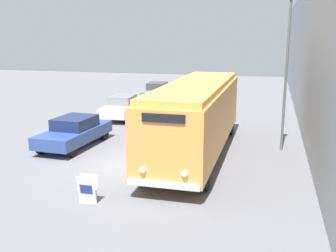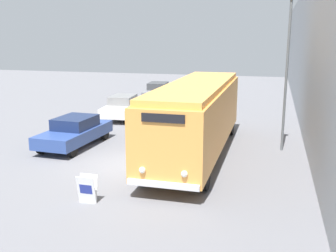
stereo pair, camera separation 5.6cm
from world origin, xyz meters
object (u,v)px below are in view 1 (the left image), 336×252
(sign_board, at_px, (87,189))
(parked_car_far, at_px, (157,91))
(parked_car_near, at_px, (75,131))
(parked_car_mid, at_px, (122,106))
(vintage_bus, at_px, (197,114))
(streetlamp, at_px, (288,52))

(sign_board, height_order, parked_car_far, parked_car_far)
(parked_car_near, bearing_deg, parked_car_mid, 95.25)
(sign_board, distance_m, parked_car_mid, 13.87)
(vintage_bus, distance_m, streetlamp, 5.06)
(parked_car_mid, distance_m, parked_car_far, 7.94)
(streetlamp, xyz_separation_m, parked_car_mid, (-10.27, 5.26, -3.90))
(vintage_bus, height_order, streetlamp, streetlamp)
(parked_car_mid, bearing_deg, parked_car_far, 84.64)
(streetlamp, bearing_deg, parked_car_mid, 152.87)
(streetlamp, bearing_deg, parked_car_near, -169.02)
(parked_car_mid, bearing_deg, parked_car_near, -92.19)
(parked_car_mid, relative_size, parked_car_far, 1.01)
(streetlamp, bearing_deg, parked_car_far, 127.64)
(sign_board, distance_m, streetlamp, 11.01)
(parked_car_mid, bearing_deg, vintage_bus, -52.19)
(vintage_bus, relative_size, streetlamp, 1.55)
(vintage_bus, bearing_deg, parked_car_near, -178.25)
(streetlamp, bearing_deg, sign_board, -128.01)
(parked_car_far, bearing_deg, parked_car_mid, -95.45)
(vintage_bus, distance_m, parked_car_mid, 9.57)
(sign_board, relative_size, streetlamp, 0.13)
(vintage_bus, bearing_deg, sign_board, -111.08)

